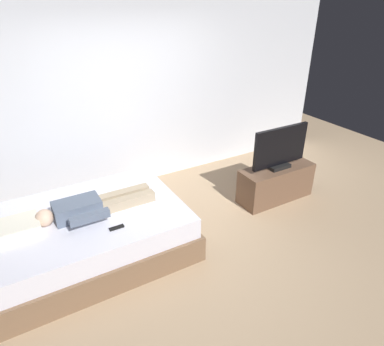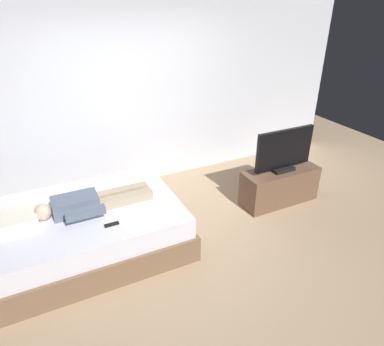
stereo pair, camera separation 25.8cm
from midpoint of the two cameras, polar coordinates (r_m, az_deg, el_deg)
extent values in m
plane|color=tan|center=(4.18, -2.65, -11.79)|extent=(10.00, 10.00, 0.00)
cube|color=silver|center=(5.19, -8.46, 13.36)|extent=(6.40, 0.10, 2.80)
cube|color=brown|center=(4.17, -17.88, -10.82)|extent=(2.08, 1.51, 0.30)
cube|color=white|center=(4.01, -18.43, -7.78)|extent=(2.00, 1.43, 0.24)
cube|color=silver|center=(3.90, -29.19, -8.12)|extent=(0.48, 0.34, 0.12)
cube|color=slate|center=(3.89, -20.30, -5.63)|extent=(0.48, 0.28, 0.18)
sphere|color=beige|center=(3.87, -25.05, -6.79)|extent=(0.18, 0.18, 0.18)
cube|color=tan|center=(3.93, -12.32, -4.66)|extent=(0.60, 0.11, 0.11)
cube|color=tan|center=(4.06, -13.06, -3.60)|extent=(0.60, 0.11, 0.11)
cube|color=slate|center=(3.64, -18.58, -7.01)|extent=(0.40, 0.08, 0.08)
cube|color=black|center=(3.62, -14.39, -8.83)|extent=(0.15, 0.04, 0.02)
cube|color=brown|center=(5.02, 12.28, -1.65)|extent=(1.10, 0.40, 0.50)
cube|color=black|center=(4.90, 12.59, 1.16)|extent=(0.32, 0.20, 0.05)
cube|color=black|center=(4.78, 12.95, 4.33)|extent=(0.88, 0.05, 0.54)
camera|label=1|loc=(0.13, -91.75, -0.91)|focal=32.17mm
camera|label=2|loc=(0.13, 88.25, 0.91)|focal=32.17mm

